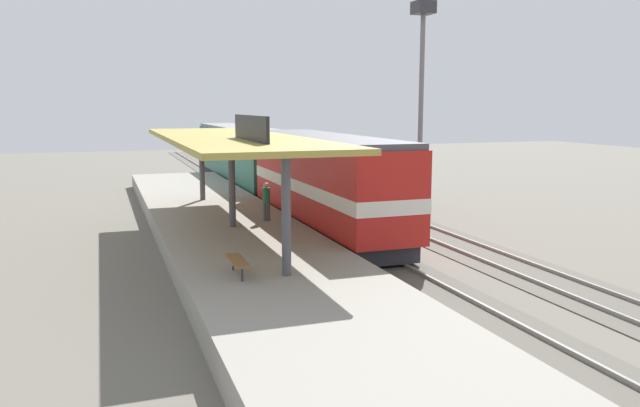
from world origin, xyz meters
The scene contains 11 objects.
ground_plane centered at (2.00, 0.00, 0.00)m, with size 120.00×120.00×0.00m, color #666056.
track_near centered at (0.00, 0.00, 0.03)m, with size 3.20×110.00×0.16m.
track_far centered at (4.60, 0.00, 0.03)m, with size 3.20×110.00×0.16m.
platform centered at (-4.60, 0.00, 0.45)m, with size 6.00×44.00×0.90m, color gray.
station_canopy centered at (-4.60, -0.09, 4.53)m, with size 5.20×18.00×4.70m.
platform_bench centered at (-6.00, -7.55, 1.34)m, with size 0.44×1.70×0.50m.
locomotive centered at (0.00, 1.30, 2.41)m, with size 2.93×14.43×4.44m.
passenger_carriage_single centered at (0.00, 19.30, 2.31)m, with size 2.90×20.00×4.24m.
freight_car centered at (4.60, 9.42, 1.97)m, with size 2.80×12.00×3.54m.
light_mast centered at (7.80, 6.67, 8.40)m, with size 1.10×1.10×11.70m.
person_waiting centered at (-2.93, 0.77, 1.85)m, with size 0.34×0.34×1.71m.
Camera 1 is at (-9.69, -25.39, 5.96)m, focal length 34.88 mm.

